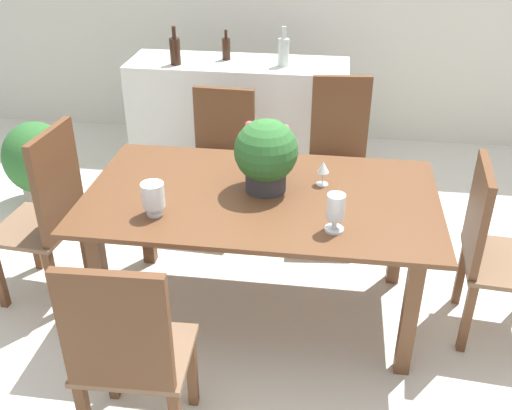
# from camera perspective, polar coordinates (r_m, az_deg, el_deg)

# --- Properties ---
(ground_plane) EXTENTS (7.04, 7.04, 0.00)m
(ground_plane) POSITION_cam_1_polar(r_m,az_deg,el_deg) (3.51, 0.55, -9.39)
(ground_plane) COLOR silver
(dining_table) EXTENTS (1.82, 1.04, 0.76)m
(dining_table) POSITION_cam_1_polar(r_m,az_deg,el_deg) (3.09, 0.48, -0.61)
(dining_table) COLOR brown
(dining_table) RESTS_ON ground
(chair_near_left) EXTENTS (0.47, 0.42, 1.00)m
(chair_near_left) POSITION_cam_1_polar(r_m,az_deg,el_deg) (2.46, -12.41, -13.69)
(chair_near_left) COLOR brown
(chair_near_left) RESTS_ON ground
(chair_head_end) EXTENTS (0.45, 0.49, 1.05)m
(chair_head_end) POSITION_cam_1_polar(r_m,az_deg,el_deg) (3.46, -19.42, -0.39)
(chair_head_end) COLOR brown
(chair_head_end) RESTS_ON ground
(chair_far_right) EXTENTS (0.46, 0.50, 1.05)m
(chair_far_right) POSITION_cam_1_polar(r_m,az_deg,el_deg) (4.01, 8.06, 5.18)
(chair_far_right) COLOR brown
(chair_far_right) RESTS_ON ground
(chair_far_left) EXTENTS (0.48, 0.46, 0.94)m
(chair_far_left) POSITION_cam_1_polar(r_m,az_deg,el_deg) (4.09, -3.34, 5.25)
(chair_far_left) COLOR brown
(chair_far_left) RESTS_ON ground
(chair_foot_end) EXTENTS (0.48, 0.51, 0.97)m
(chair_foot_end) POSITION_cam_1_polar(r_m,az_deg,el_deg) (3.25, 21.80, -3.63)
(chair_foot_end) COLOR brown
(chair_foot_end) RESTS_ON ground
(flower_centerpiece) EXTENTS (0.33, 0.33, 0.39)m
(flower_centerpiece) POSITION_cam_1_polar(r_m,az_deg,el_deg) (3.00, 0.98, 5.00)
(flower_centerpiece) COLOR #333338
(flower_centerpiece) RESTS_ON dining_table
(crystal_vase_left) EXTENTS (0.09, 0.09, 0.19)m
(crystal_vase_left) POSITION_cam_1_polar(r_m,az_deg,el_deg) (2.70, 7.70, -0.42)
(crystal_vase_left) COLOR silver
(crystal_vase_left) RESTS_ON dining_table
(crystal_vase_center_near) EXTENTS (0.11, 0.11, 0.17)m
(crystal_vase_center_near) POSITION_cam_1_polar(r_m,az_deg,el_deg) (2.85, -9.94, 0.86)
(crystal_vase_center_near) COLOR silver
(crystal_vase_center_near) RESTS_ON dining_table
(wine_glass) EXTENTS (0.07, 0.07, 0.13)m
(wine_glass) POSITION_cam_1_polar(r_m,az_deg,el_deg) (3.11, 6.51, 3.54)
(wine_glass) COLOR silver
(wine_glass) RESTS_ON dining_table
(kitchen_counter) EXTENTS (1.67, 0.53, 0.95)m
(kitchen_counter) POSITION_cam_1_polar(r_m,az_deg,el_deg) (4.71, -1.67, 8.10)
(kitchen_counter) COLOR silver
(kitchen_counter) RESTS_ON ground
(wine_bottle_clear) EXTENTS (0.06, 0.06, 0.22)m
(wine_bottle_clear) POSITION_cam_1_polar(r_m,az_deg,el_deg) (4.61, -2.90, 14.91)
(wine_bottle_clear) COLOR black
(wine_bottle_clear) RESTS_ON kitchen_counter
(wine_bottle_green) EXTENTS (0.08, 0.08, 0.28)m
(wine_bottle_green) POSITION_cam_1_polar(r_m,az_deg,el_deg) (4.51, -7.84, 14.60)
(wine_bottle_green) COLOR black
(wine_bottle_green) RESTS_ON kitchen_counter
(wine_bottle_tall) EXTENTS (0.08, 0.08, 0.29)m
(wine_bottle_tall) POSITION_cam_1_polar(r_m,az_deg,el_deg) (4.44, 2.68, 14.65)
(wine_bottle_tall) COLOR #B2BFB7
(wine_bottle_tall) RESTS_ON kitchen_counter
(potted_plant_floor) EXTENTS (0.49, 0.49, 0.64)m
(potted_plant_floor) POSITION_cam_1_polar(r_m,az_deg,el_deg) (4.65, -20.41, 4.02)
(potted_plant_floor) COLOR #9E9384
(potted_plant_floor) RESTS_ON ground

